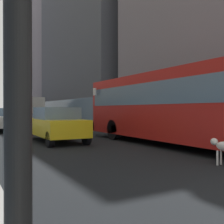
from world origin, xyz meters
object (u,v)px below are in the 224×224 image
Objects in this scene: pedestrian_in_coat at (188,119)px; car_yellow_taxi at (55,124)px; box_truck at (29,108)px; dalmatian_dog at (224,147)px; transit_bus at (180,103)px; pedestrian_with_handbag at (210,120)px; car_blue_hatchback at (45,116)px.

car_yellow_taxi is at bearing 163.30° from pedestrian_in_coat.
pedestrian_in_coat is (6.56, -1.97, 0.19)m from car_yellow_taxi.
box_truck is 7.79× the size of dalmatian_dog.
transit_bus is at bearing -90.00° from box_truck.
box_truck is 4.44× the size of pedestrian_in_coat.
transit_bus is at bearing -168.64° from pedestrian_with_handbag.
pedestrian_in_coat reaches higher than car_blue_hatchback.
dalmatian_dog is 0.57× the size of pedestrian_with_handbag.
car_blue_hatchback is 0.54× the size of box_truck.
car_blue_hatchback is at bearing 96.52° from pedestrian_with_handbag.
box_truck is 32.12m from dalmatian_dog.
pedestrian_in_coat is at bearing -82.14° from car_blue_hatchback.
transit_bus is 1.54× the size of box_truck.
box_truck is 28.13m from pedestrian_with_handbag.
car_yellow_taxi is 1.16× the size of car_blue_hatchback.
box_truck reaches higher than car_blue_hatchback.
pedestrian_in_coat is at bearing 40.38° from transit_bus.
car_yellow_taxi is (-4.00, 4.14, -0.95)m from transit_bus.
pedestrian_with_handbag reaches higher than dalmatian_dog.
transit_bus is 2.48m from pedestrian_with_handbag.
transit_bus is 28.49m from box_truck.
car_yellow_taxi is at bearing 134.01° from transit_bus.
transit_bus reaches higher than pedestrian_with_handbag.
transit_bus reaches higher than pedestrian_in_coat.
car_blue_hatchback is (4.00, 16.54, -0.00)m from car_yellow_taxi.
box_truck is (4.00, 24.35, 0.84)m from car_yellow_taxi.
pedestrian_with_handbag is (2.31, 0.46, -0.76)m from transit_bus.
transit_bus is at bearing -90.00° from car_blue_hatchback.
car_yellow_taxi is 6.85m from pedestrian_in_coat.
transit_bus is at bearing 63.67° from dalmatian_dog.
box_truck is at bearing 90.00° from transit_bus.
box_truck is at bearing 86.86° from dalmatian_dog.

